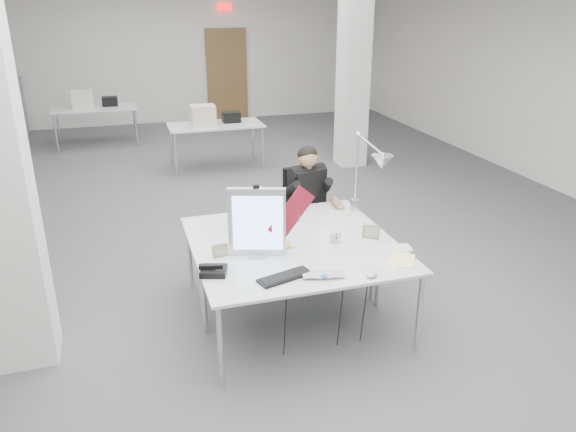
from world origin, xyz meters
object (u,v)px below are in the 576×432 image
Objects in this scene: office_chair at (306,219)px; seated_person at (307,186)px; architect_lamp at (367,171)px; monitor at (257,222)px; laptop at (324,278)px; beige_monitor at (253,209)px; desk_main at (310,265)px; bankers_lamp at (282,228)px; desk_phone at (214,271)px.

seated_person is at bearing -106.56° from office_chair.
office_chair is 1.14m from architect_lamp.
laptop is (0.39, -0.59, -0.29)m from monitor.
office_chair is at bearing 73.44° from seated_person.
desk_main is at bearing -87.62° from beige_monitor.
desk_main is 5.31× the size of beige_monitor.
bankers_lamp is at bearing -134.65° from office_chair.
monitor reaches higher than desk_phone.
architect_lamp reaches higher than laptop.
seated_person is 2.37× the size of bankers_lamp.
monitor is 0.69m from beige_monitor.
laptop is 1.29m from beige_monitor.
monitor is at bearing -112.31° from beige_monitor.
seated_person reaches higher than office_chair.
architect_lamp reaches higher than bankers_lamp.
beige_monitor is (-0.27, 1.25, 0.15)m from laptop.
seated_person is at bearing 87.33° from laptop.
bankers_lamp reaches higher than desk_main.
laptop is 0.97× the size of beige_monitor.
desk_phone is at bearing -129.53° from bankers_lamp.
seated_person reaches higher than desk_phone.
office_chair is 0.99× the size of architect_lamp.
office_chair is (0.49, 1.56, -0.25)m from desk_main.
seated_person reaches higher than desk_main.
monitor is at bearing 135.35° from laptop.
beige_monitor reaches higher than office_chair.
monitor is 2.94× the size of desk_phone.
monitor is 1.67× the size of bankers_lamp.
bankers_lamp is at bearing 114.27° from laptop.
monitor reaches higher than seated_person.
desk_main is 2.99× the size of monitor.
beige_monitor is at bearing 104.35° from desk_main.
architect_lamp is (0.36, -0.73, 0.35)m from seated_person.
office_chair is 1.04m from beige_monitor.
architect_lamp reaches higher than desk_main.
monitor is at bearing -136.20° from bankers_lamp.
architect_lamp reaches higher than seated_person.
architect_lamp is (1.64, 0.72, 0.47)m from desk_phone.
architect_lamp reaches higher than monitor.
office_chair is 1.99m from desk_phone.
desk_phone is at bearing -132.96° from beige_monitor.
architect_lamp is (0.85, 0.78, 0.51)m from desk_main.
architect_lamp is (0.83, 1.07, 0.49)m from laptop.
monitor is (-0.37, 0.30, 0.31)m from desk_main.
laptop is at bearing -89.99° from beige_monitor.
beige_monitor is 1.16m from architect_lamp.
architect_lamp is at bearing 64.28° from laptop.
monitor is 0.56m from desk_phone.
monitor is (-0.86, -1.25, 0.56)m from office_chair.
office_chair is 1.64× the size of monitor.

